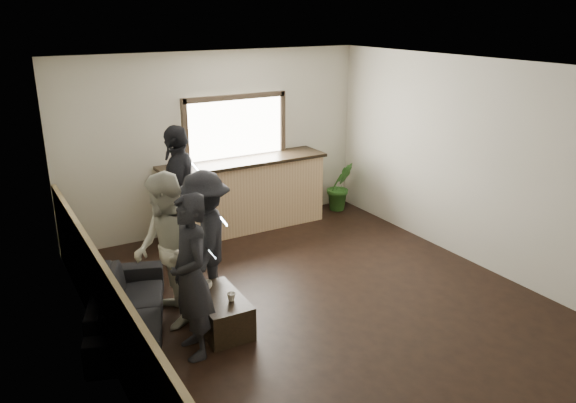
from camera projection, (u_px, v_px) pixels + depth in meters
ground at (320, 303)px, 6.81m from camera, size 5.00×6.00×0.01m
room_shell at (265, 198)px, 5.99m from camera, size 5.01×6.01×2.80m
bar_counter at (244, 190)px, 8.95m from camera, size 2.70×0.68×2.13m
sofa at (128, 306)px, 6.19m from camera, size 1.30×2.00×0.54m
coffee_table at (220, 312)px, 6.22m from camera, size 0.50×0.88×0.39m
cup_a at (207, 285)px, 6.32m from camera, size 0.14×0.14×0.09m
cup_b at (231, 297)px, 6.06m from camera, size 0.11×0.11×0.09m
potted_plant at (340, 186)px, 9.86m from camera, size 0.52×0.44×0.86m
person_a at (191, 277)px, 5.56m from camera, size 0.49×0.65×1.72m
person_b at (166, 251)px, 6.14m from camera, size 0.75×0.92×1.75m
person_c at (206, 239)px, 6.58m from camera, size 1.03×1.22×1.64m
person_d at (180, 196)px, 7.60m from camera, size 0.97×1.24×1.96m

